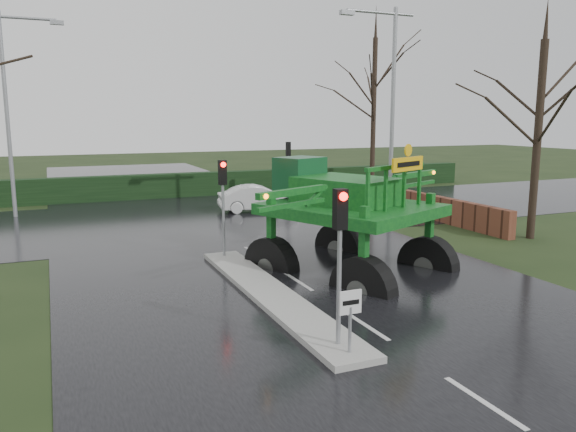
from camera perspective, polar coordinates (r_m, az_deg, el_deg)
name	(u,v)px	position (r m, az deg, el deg)	size (l,w,h in m)	color
ground	(366,326)	(13.90, 7.93, -11.05)	(140.00, 140.00, 0.00)	black
road_main	(237,242)	(22.69, -5.17, -2.69)	(14.00, 80.00, 0.02)	black
road_cross	(200,218)	(28.35, -8.92, -0.21)	(80.00, 12.00, 0.02)	black
median_island	(271,294)	(15.88, -1.79, -7.93)	(1.20, 10.00, 0.16)	gray
hedge_row	(168,186)	(35.98, -12.11, 3.03)	(44.00, 0.90, 1.50)	black
brick_wall	(380,195)	(32.42, 9.35, 2.11)	(0.40, 20.00, 1.20)	#592D1E
keep_left_sign	(350,311)	(11.71, 6.34, -9.60)	(0.50, 0.07, 1.35)	gray
traffic_signal_near	(340,234)	(11.71, 5.31, -1.78)	(0.26, 0.33, 3.52)	gray
traffic_signal_mid	(223,187)	(19.51, -6.64, 2.92)	(0.26, 0.33, 3.52)	gray
traffic_signal_far	(288,157)	(33.89, 0.02, 5.96)	(0.26, 0.33, 3.52)	gray
street_light_right	(388,95)	(27.53, 10.08, 11.97)	(3.85, 0.30, 10.00)	gray
street_light_left_far	(12,96)	(31.13, -26.21, 10.87)	(3.85, 0.30, 10.00)	gray
tree_right_near	(540,112)	(25.01, 24.19, 9.65)	(5.60, 5.60, 9.64)	black
tree_right_far	(374,94)	(37.71, 8.74, 12.20)	(7.00, 7.00, 12.05)	black
crop_sprayer	(358,206)	(16.14, 7.11, 1.01)	(8.63, 7.07, 5.23)	black
white_sedan	(258,211)	(30.10, -3.04, 0.47)	(1.47, 4.22, 1.39)	silver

